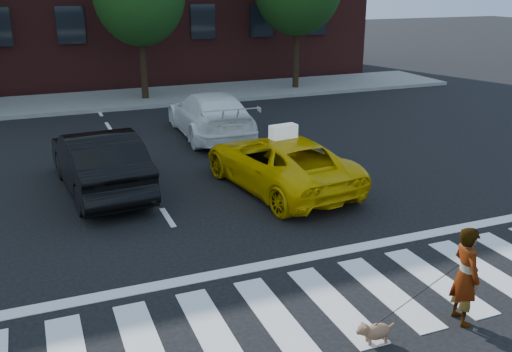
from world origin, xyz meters
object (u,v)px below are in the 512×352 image
(white_suv, at_px, (210,114))
(dog, at_px, (374,331))
(taxi, at_px, (279,162))
(woman, at_px, (466,275))
(black_sedan, at_px, (99,161))

(white_suv, height_order, dog, white_suv)
(taxi, relative_size, white_suv, 0.95)
(woman, distance_m, dog, 1.61)
(black_sedan, bearing_deg, taxi, 156.45)
(dog, bearing_deg, taxi, 87.59)
(taxi, height_order, woman, woman)
(woman, relative_size, dog, 2.65)
(dog, bearing_deg, woman, 9.59)
(black_sedan, xyz_separation_m, white_suv, (4.03, 3.95, -0.03))
(taxi, bearing_deg, woman, 83.54)
(dog, bearing_deg, white_suv, 93.45)
(white_suv, relative_size, woman, 3.27)
(white_suv, xyz_separation_m, woman, (0.20, -11.67, 0.04))
(taxi, distance_m, woman, 6.33)
(taxi, xyz_separation_m, woman, (0.13, -6.33, 0.11))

